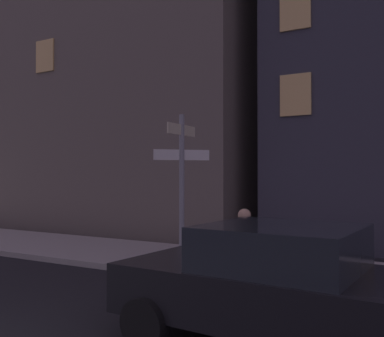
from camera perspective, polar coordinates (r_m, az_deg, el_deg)
sidewalk_kerb at (r=11.13m, az=-0.28°, el=-11.72°), size 40.00×3.32×0.14m
signpost at (r=10.07m, az=-1.33°, el=-1.08°), size 0.95×1.20×3.41m
car_near_left at (r=5.85m, az=10.27°, el=-14.25°), size 4.01×2.28×1.53m
cyclist at (r=7.45m, az=7.12°, el=-11.81°), size 1.82×0.33×1.61m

